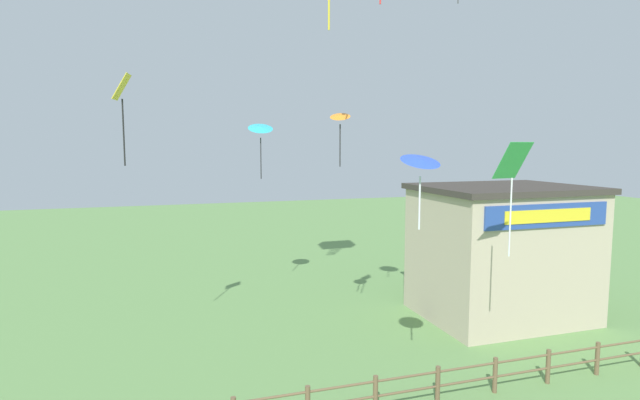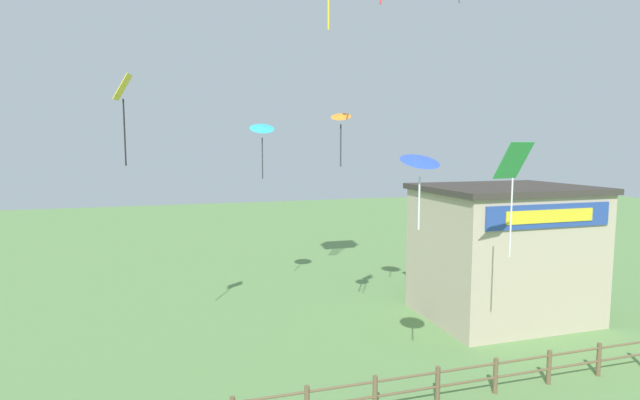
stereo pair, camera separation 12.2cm
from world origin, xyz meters
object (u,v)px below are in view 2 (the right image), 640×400
at_px(kite_yellow_diamond, 123,101).
at_px(kite_green_diamond, 513,172).
at_px(seaside_building, 503,251).
at_px(kite_orange_delta, 341,119).
at_px(kite_cyan_delta, 262,129).
at_px(kite_blue_delta, 420,162).

distance_m(kite_yellow_diamond, kite_green_diamond, 12.33).
height_order(seaside_building, kite_orange_delta, kite_orange_delta).
relative_size(kite_yellow_diamond, kite_green_diamond, 0.83).
xyz_separation_m(kite_cyan_delta, kite_blue_delta, (2.05, -10.94, -1.17)).
distance_m(kite_cyan_delta, kite_green_diamond, 11.48).
bearing_deg(kite_cyan_delta, kite_orange_delta, -73.36).
distance_m(seaside_building, kite_green_diamond, 7.36).
distance_m(kite_green_diamond, kite_orange_delta, 5.97).
relative_size(seaside_building, kite_yellow_diamond, 2.36).
height_order(kite_cyan_delta, kite_blue_delta, kite_cyan_delta).
bearing_deg(kite_blue_delta, kite_cyan_delta, 100.63).
relative_size(seaside_building, kite_green_diamond, 1.96).
bearing_deg(seaside_building, kite_cyan_delta, 154.12).
distance_m(seaside_building, kite_yellow_diamond, 16.09).
relative_size(kite_yellow_diamond, kite_orange_delta, 1.50).
xyz_separation_m(seaside_building, kite_orange_delta, (-7.81, -1.14, 5.43)).
relative_size(kite_orange_delta, kite_blue_delta, 0.96).
height_order(kite_green_diamond, kite_blue_delta, kite_green_diamond).
bearing_deg(kite_yellow_diamond, kite_blue_delta, -37.62).
height_order(seaside_building, kite_yellow_diamond, kite_yellow_diamond).
bearing_deg(kite_cyan_delta, kite_blue_delta, -79.37).
bearing_deg(kite_cyan_delta, kite_green_diamond, -59.26).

